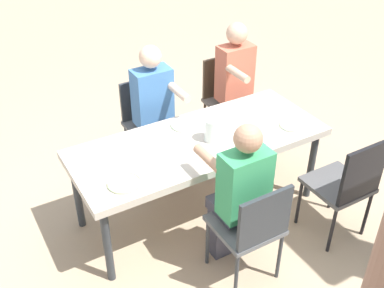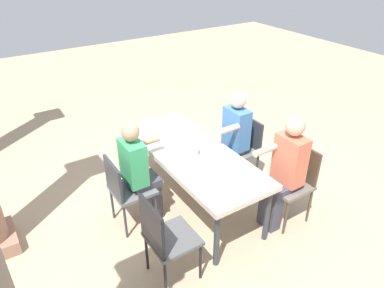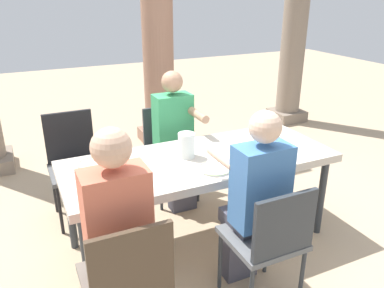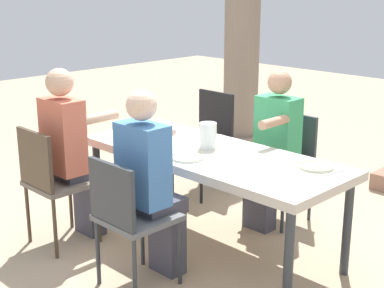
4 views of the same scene
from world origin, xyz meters
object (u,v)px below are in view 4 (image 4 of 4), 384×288
object	(u,v)px
chair_mid_north	(285,159)
plate_2	(316,167)
chair_west_north	(207,136)
diner_guest_third	(272,145)
chair_west_south	(51,178)
diner_man_white	(151,181)
chair_mid_south	(128,213)
diner_woman_green	(71,150)
plate_0	(162,127)
water_pitcher	(208,137)
stone_column_near	(242,33)
dining_table	(210,160)
plate_1	(187,157)

from	to	relation	value
chair_mid_north	plate_2	size ratio (longest dim) A/B	3.71
chair_west_north	plate_2	size ratio (longest dim) A/B	3.97
diner_guest_third	plate_2	xyz separation A→B (m)	(0.68, -0.42, 0.07)
chair_west_south	diner_man_white	bearing A→B (deg)	12.37
chair_mid_south	diner_woman_green	distance (m)	0.93
chair_mid_north	plate_0	size ratio (longest dim) A/B	4.17
diner_woman_green	water_pitcher	size ratio (longest dim) A/B	7.02
chair_mid_south	stone_column_near	world-z (taller)	stone_column_near
diner_woman_green	plate_2	xyz separation A→B (m)	(1.57, 0.88, 0.03)
dining_table	plate_0	size ratio (longest dim) A/B	9.81
dining_table	diner_guest_third	distance (m)	0.65
chair_mid_south	chair_mid_north	bearing A→B (deg)	90.00
chair_mid_south	diner_guest_third	world-z (taller)	diner_guest_third
diner_guest_third	water_pitcher	size ratio (longest dim) A/B	6.66
plate_0	stone_column_near	bearing A→B (deg)	112.53
diner_man_white	diner_guest_third	distance (m)	1.28
plate_0	water_pitcher	world-z (taller)	water_pitcher
diner_guest_third	plate_2	bearing A→B (deg)	-31.64
dining_table	chair_mid_north	distance (m)	0.85
dining_table	plate_2	world-z (taller)	plate_2
diner_woman_green	diner_man_white	distance (m)	0.89
chair_west_north	plate_1	size ratio (longest dim) A/B	4.01
diner_man_white	plate_1	xyz separation A→B (m)	(-0.07, 0.40, 0.06)
diner_man_white	plate_2	distance (m)	1.10
chair_mid_north	dining_table	bearing A→B (deg)	-94.84
dining_table	plate_1	world-z (taller)	plate_1
plate_0	diner_woman_green	bearing A→B (deg)	-93.43
chair_west_south	stone_column_near	bearing A→B (deg)	104.29
dining_table	plate_0	distance (m)	0.80
diner_woman_green	plate_2	world-z (taller)	diner_woman_green
stone_column_near	chair_west_south	bearing A→B (deg)	-75.71
chair_mid_south	chair_west_south	bearing A→B (deg)	-179.81
chair_mid_north	chair_mid_south	world-z (taller)	chair_mid_south
plate_2	plate_0	bearing A→B (deg)	-179.60
diner_guest_third	chair_mid_south	bearing A→B (deg)	-90.12
chair_west_north	water_pitcher	world-z (taller)	chair_west_north
chair_west_south	plate_0	size ratio (longest dim) A/B	4.34
diner_man_white	plate_0	world-z (taller)	diner_man_white
diner_guest_third	stone_column_near	size ratio (longest dim) A/B	0.46
chair_mid_south	water_pitcher	xyz separation A→B (m)	(-0.16, 0.89, 0.30)
diner_woman_green	diner_guest_third	distance (m)	1.57
chair_mid_north	plate_2	world-z (taller)	chair_mid_north
chair_west_south	diner_woman_green	world-z (taller)	diner_woman_green
chair_west_north	stone_column_near	xyz separation A→B (m)	(-0.78, 1.39, 0.81)
chair_west_north	stone_column_near	bearing A→B (deg)	119.25
diner_man_white	stone_column_near	size ratio (longest dim) A/B	0.47
chair_west_south	diner_woman_green	distance (m)	0.25
plate_2	chair_west_north	bearing A→B (deg)	158.90
diner_man_white	water_pitcher	distance (m)	0.72
chair_west_south	plate_1	xyz separation A→B (m)	(0.83, 0.59, 0.21)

